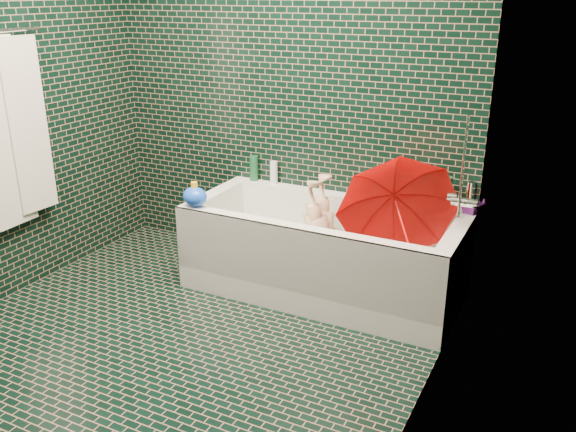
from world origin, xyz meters
The scene contains 19 objects.
floor centered at (0.00, 0.00, 0.00)m, with size 2.80×2.80×0.00m, color black.
wall_back centered at (0.00, 1.40, 1.25)m, with size 2.80×2.80×0.00m, color black.
wall_right centered at (1.30, 0.00, 1.25)m, with size 2.80×2.80×0.00m, color black.
bathtub centered at (0.45, 1.01, 0.21)m, with size 1.70×0.75×0.55m.
bath_mat centered at (0.45, 1.02, 0.16)m, with size 1.35×0.47×0.01m, color #49CA28.
water centered at (0.45, 1.02, 0.30)m, with size 1.48×0.53×0.00m, color silver.
towel centered at (-1.24, 0.24, 1.03)m, with size 0.08×0.44×1.12m.
faucet centered at (1.26, 1.02, 0.77)m, with size 0.18×0.19×0.55m.
child centered at (0.42, 1.05, 0.31)m, with size 0.31×0.21×0.86m, color tan.
umbrella centered at (0.95, 0.97, 0.58)m, with size 0.69×0.69×0.61m, color red.
soap_bottle_a centered at (1.17, 1.33, 0.55)m, with size 0.10×0.10×0.26m, color white.
soap_bottle_b centered at (1.24, 1.34, 0.55)m, with size 0.09×0.10×0.21m, color #531C69.
soap_bottle_c centered at (1.10, 1.35, 0.55)m, with size 0.12×0.12×0.16m, color #164E2A.
bottle_right_tall centered at (1.12, 1.31, 0.66)m, with size 0.06×0.06×0.23m, color #164E2A.
bottle_right_pump centered at (1.25, 1.37, 0.65)m, with size 0.05×0.05×0.20m, color silver.
bottle_left_tall centered at (-0.24, 1.37, 0.64)m, with size 0.06×0.06×0.18m, color #164E2A.
bottle_left_short centered at (-0.08, 1.36, 0.63)m, with size 0.05×0.05×0.16m, color white.
rubber_duck centered at (1.01, 1.35, 0.59)m, with size 0.11×0.08×0.09m.
bath_toy centered at (-0.29, 0.72, 0.62)m, with size 0.18×0.16×0.15m.
Camera 1 is at (1.83, -2.21, 1.83)m, focal length 38.00 mm.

